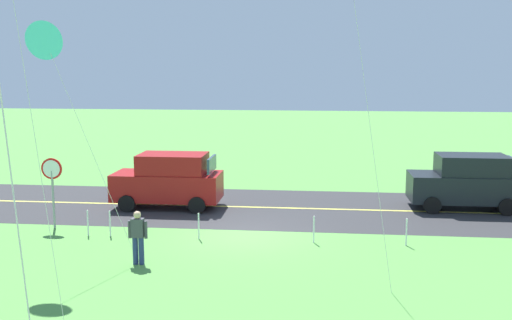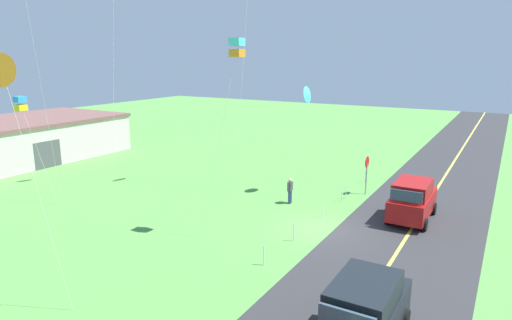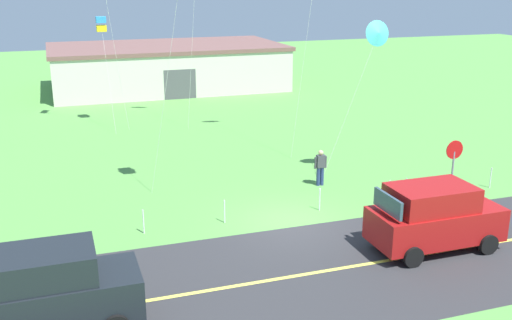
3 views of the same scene
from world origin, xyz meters
name	(u,v)px [view 2 (image 2 of 3)]	position (x,y,z in m)	size (l,w,h in m)	color
ground_plane	(325,229)	(0.00, 0.00, -0.05)	(120.00, 120.00, 0.10)	#549342
asphalt_road	(402,244)	(0.00, -4.00, 0.00)	(120.00, 7.00, 0.00)	#2D2D30
road_centre_stripe	(402,244)	(0.00, -4.00, 0.01)	(120.00, 0.16, 0.00)	#E5E04C
car_suv_foreground	(412,200)	(3.64, -3.66, 1.15)	(4.40, 2.12, 2.24)	maroon
car_parked_west_near	(365,311)	(-8.50, -4.63, 1.15)	(4.40, 2.12, 2.24)	black
stop_sign	(367,168)	(6.96, -0.10, 1.80)	(0.76, 0.08, 2.56)	gray
person_adult_near	(290,190)	(2.76, 3.38, 0.86)	(0.58, 0.22, 1.60)	navy
kite_red_low	(308,95)	(5.24, 3.42, 6.47)	(3.05, 0.38, 7.04)	silver
kite_yellow_high	(237,48)	(-3.04, 3.45, 9.21)	(1.63, 1.68, 9.66)	silver
kite_green_far	(20,104)	(-4.91, 17.67, 6.08)	(0.56, 2.59, 6.53)	silver
kite_pink_drift	(2,71)	(-12.42, 6.32, 8.37)	(0.95, 2.03, 8.95)	silver
warehouse_distant	(10,141)	(1.00, 29.33, 1.75)	(18.36, 10.20, 3.50)	beige
fence_post_0	(264,256)	(-5.34, 0.70, 0.45)	(0.05, 0.05, 0.90)	silver
fence_post_1	(294,232)	(-2.35, 0.70, 0.45)	(0.05, 0.05, 0.90)	silver
fence_post_2	(323,210)	(1.51, 0.70, 0.45)	(0.05, 0.05, 0.90)	silver
fence_post_3	(342,195)	(4.59, 0.70, 0.45)	(0.05, 0.05, 0.90)	silver
fence_post_4	(346,192)	(5.38, 0.70, 0.45)	(0.05, 0.05, 0.90)	silver
fence_post_5	(365,177)	(9.60, 0.70, 0.45)	(0.05, 0.05, 0.90)	silver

